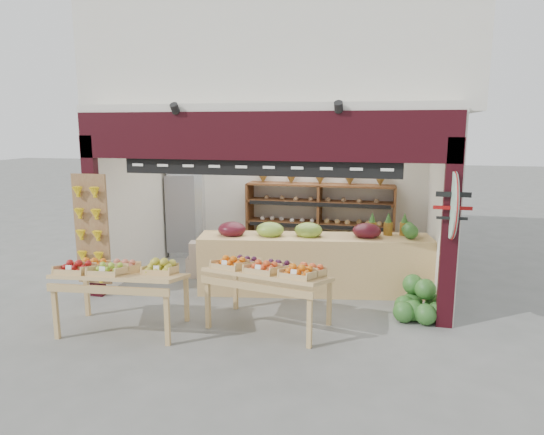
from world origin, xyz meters
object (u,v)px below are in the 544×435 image
at_px(back_shelving, 320,206).
at_px(display_table_left, 115,272).
at_px(mid_counter, 313,262).
at_px(display_table_right, 269,271).
at_px(refrigerator, 187,212).
at_px(cardboard_stack, 212,263).
at_px(watermelon_pile, 421,304).

distance_m(back_shelving, display_table_left, 4.72).
bearing_deg(mid_counter, display_table_right, -103.23).
relative_size(refrigerator, mid_counter, 0.48).
relative_size(cardboard_stack, display_table_left, 0.60).
xyz_separation_m(back_shelving, watermelon_pile, (1.90, -2.77, -0.96)).
bearing_deg(mid_counter, display_table_left, -138.24).
bearing_deg(watermelon_pile, back_shelving, 124.49).
relative_size(refrigerator, watermelon_pile, 2.26).
relative_size(refrigerator, display_table_right, 1.06).
relative_size(back_shelving, display_table_right, 1.73).
bearing_deg(mid_counter, watermelon_pile, -24.80).
xyz_separation_m(back_shelving, cardboard_stack, (-1.81, -1.54, -0.92)).
xyz_separation_m(back_shelving, mid_counter, (0.18, -1.97, -0.64)).
xyz_separation_m(refrigerator, display_table_left, (0.65, -4.02, -0.13)).
distance_m(display_table_left, display_table_right, 2.12).
distance_m(display_table_right, watermelon_pile, 2.34).
height_order(back_shelving, display_table_right, back_shelving).
xyz_separation_m(cardboard_stack, display_table_right, (1.61, -2.04, 0.57)).
distance_m(mid_counter, watermelon_pile, 1.93).
bearing_deg(watermelon_pile, cardboard_stack, 161.77).
bearing_deg(cardboard_stack, display_table_right, -51.76).
bearing_deg(display_table_right, refrigerator, 127.79).
bearing_deg(watermelon_pile, display_table_left, -161.76).
bearing_deg(display_table_left, display_table_right, 15.01).
relative_size(display_table_right, watermelon_pile, 2.13).
distance_m(refrigerator, mid_counter, 3.61).
bearing_deg(display_table_left, watermelon_pile, 18.24).
relative_size(display_table_left, display_table_right, 0.98).
height_order(refrigerator, display_table_right, refrigerator).
relative_size(cardboard_stack, watermelon_pile, 1.24).
relative_size(cardboard_stack, display_table_right, 0.58).
distance_m(cardboard_stack, watermelon_pile, 3.91).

